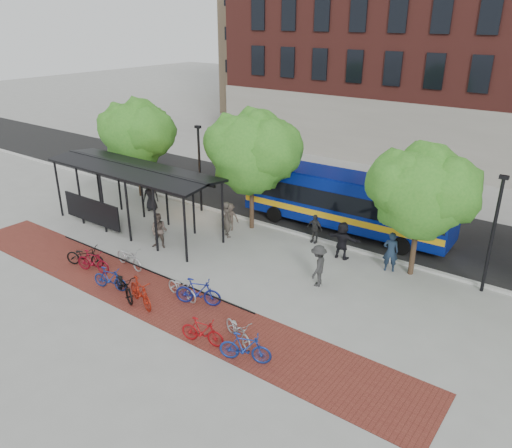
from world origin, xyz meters
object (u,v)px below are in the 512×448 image
Objects in this scene: bike_3 at (110,279)px; tree_a at (137,131)px; tree_c at (424,189)px; pedestrian_7 at (391,252)px; lamp_post_left at (200,166)px; pedestrian_3 at (230,217)px; bike_9 at (202,331)px; bike_10 at (238,330)px; bike_4 at (124,285)px; bike_6 at (182,288)px; tree_b at (254,149)px; pedestrian_8 at (159,231)px; bike_11 at (245,348)px; bus at (345,199)px; pedestrian_5 at (342,240)px; lamp_post_right at (493,232)px; bike_2 at (129,257)px; bike_0 at (85,256)px; pedestrian_1 at (227,219)px; pedestrian_9 at (318,266)px; bike_1 at (93,261)px; bike_5 at (140,292)px; pedestrian_4 at (315,228)px; bus_shelter at (132,176)px; bike_7 at (198,292)px.

tree_a is at bearing 28.30° from bike_3.
tree_c is 3.28m from pedestrian_7.
lamp_post_left is 3.30× the size of pedestrian_3.
bike_9 is 1.28m from bike_10.
bike_6 is (1.98, 1.37, -0.08)m from bike_4.
pedestrian_8 is at bearing -115.16° from tree_b.
bike_11 reaches higher than bike_4.
bus reaches higher than pedestrian_5.
pedestrian_3 is (-12.74, -1.28, -1.97)m from lamp_post_right.
pedestrian_3 is at bearing -14.29° from bike_3.
tree_b is 3.34× the size of bike_2.
pedestrian_1 is at bearing -47.85° from bike_0.
bike_4 is at bearing -59.88° from pedestrian_9.
bike_1 is 9.52m from bike_11.
bike_0 is at bearing -86.83° from lamp_post_left.
tree_c reaches higher than bike_1.
lamp_post_left is at bearing 24.16° from bike_2.
tree_b is at bearing -45.39° from bike_0.
bike_5 reaches higher than bike_6.
bike_10 is 8.63m from pedestrian_7.
bike_2 is (1.77, 1.13, 0.00)m from bike_0.
bike_10 is 1.13× the size of pedestrian_4.
lamp_post_left is 13.47m from bike_10.
pedestrian_7 is (9.84, 6.84, 0.44)m from bike_2.
tree_a is 10.58m from bike_0.
pedestrian_7 is (6.90, 8.75, 0.37)m from bike_5.
pedestrian_3 reaches higher than pedestrian_4.
pedestrian_3 is at bearing 32.52° from bus_shelter.
lamp_post_right is (17.13, 4.08, -0.25)m from bus_shelter.
bike_3 is (-9.93, -9.00, -3.55)m from tree_c.
tree_a is 11.11m from bike_1.
pedestrian_1 reaches higher than bike_11.
pedestrian_3 is (-9.83, -1.03, -3.28)m from tree_c.
tree_a is at bearing -177.08° from lamp_post_left.
bike_5 is (3.91, -0.64, 0.06)m from bike_1.
bus is at bearing 11.76° from tree_a.
tree_a is 8.93m from pedestrian_3.
bike_2 is 7.08m from bike_9.
pedestrian_1 reaches higher than bike_6.
bike_4 is 5.70m from bike_10.
pedestrian_4 is at bearing 176.57° from tree_c.
bike_6 is 3.83m from bike_10.
pedestrian_9 is (4.92, 5.64, 0.35)m from bike_5.
tree_c reaches higher than pedestrian_4.
tree_a is at bearing 180.00° from tree_c.
bike_6 is (-2.05, -10.43, -1.31)m from bus.
tree_c is 3.23× the size of bike_11.
bike_3 is 7.28m from pedestrian_1.
bike_10 is at bearing 27.96° from bike_11.
bike_7 reaches higher than bike_11.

